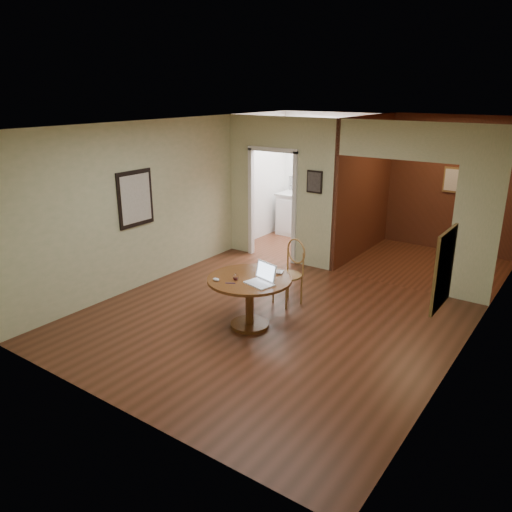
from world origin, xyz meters
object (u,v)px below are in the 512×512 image
Objects in this scene: closed_laptop at (270,272)px; chair at (291,268)px; open_laptop at (262,278)px; dining_table at (250,291)px.

chair is at bearing 79.38° from closed_laptop.
open_laptop is at bearing -90.58° from closed_laptop.
chair is 2.95× the size of closed_laptop.
dining_table is 3.36× the size of closed_laptop.
chair reaches higher than open_laptop.
chair is 0.75m from closed_laptop.
open_laptop reaches higher than dining_table.
chair is (0.03, 1.03, 0.03)m from dining_table.
closed_laptop is at bearing -65.63° from chair.
dining_table is at bearing -175.20° from open_laptop.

